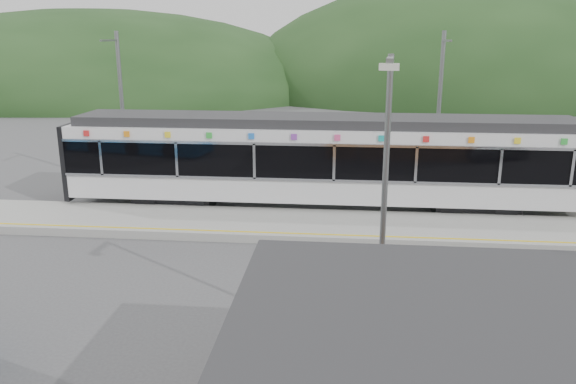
{
  "coord_description": "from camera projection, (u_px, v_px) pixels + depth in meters",
  "views": [
    {
      "loc": [
        2.96,
        -15.92,
        6.77
      ],
      "look_at": [
        1.28,
        1.0,
        2.04
      ],
      "focal_mm": 35.0,
      "sensor_mm": 36.0,
      "label": 1
    }
  ],
  "objects": [
    {
      "name": "ground",
      "position": [
        244.0,
        263.0,
        17.36
      ],
      "size": [
        120.0,
        120.0,
        0.0
      ],
      "primitive_type": "plane",
      "color": "#4C4C4F",
      "rests_on": "ground"
    },
    {
      "name": "hills",
      "position": [
        424.0,
        216.0,
        21.84
      ],
      "size": [
        146.0,
        149.0,
        26.0
      ],
      "color": "#1E3D19",
      "rests_on": "ground"
    },
    {
      "name": "platform",
      "position": [
        259.0,
        224.0,
        20.49
      ],
      "size": [
        26.0,
        3.2,
        0.3
      ],
      "primitive_type": "cube",
      "color": "#9E9E99",
      "rests_on": "ground"
    },
    {
      "name": "yellow_line",
      "position": [
        254.0,
        232.0,
        19.2
      ],
      "size": [
        26.0,
        0.1,
        0.01
      ],
      "primitive_type": "cube",
      "color": "yellow",
      "rests_on": "platform"
    },
    {
      "name": "train",
      "position": [
        323.0,
        159.0,
        22.35
      ],
      "size": [
        20.44,
        3.01,
        3.74
      ],
      "color": "black",
      "rests_on": "ground"
    },
    {
      "name": "catenary_mast_west",
      "position": [
        122.0,
        108.0,
        25.26
      ],
      "size": [
        0.18,
        1.8,
        7.0
      ],
      "color": "slate",
      "rests_on": "ground"
    },
    {
      "name": "catenary_mast_east",
      "position": [
        439.0,
        112.0,
        23.93
      ],
      "size": [
        0.18,
        1.8,
        7.0
      ],
      "color": "slate",
      "rests_on": "ground"
    },
    {
      "name": "lamp_post",
      "position": [
        385.0,
        188.0,
        11.19
      ],
      "size": [
        0.37,
        1.13,
        6.45
      ],
      "rotation": [
        0.0,
        0.0,
        -0.1
      ],
      "color": "slate",
      "rests_on": "ground"
    }
  ]
}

